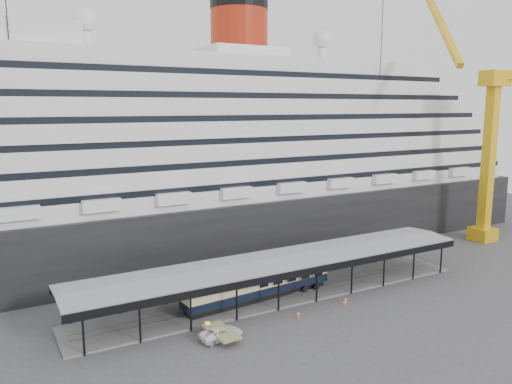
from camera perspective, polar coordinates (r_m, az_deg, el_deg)
ground at (r=64.17m, az=5.27°, el=-13.12°), size 200.00×200.00×0.00m
cruise_ship at (r=87.57m, az=-6.52°, el=5.42°), size 130.00×30.00×43.90m
platform_canopy at (r=67.19m, az=2.85°, el=-9.85°), size 56.00×9.18×5.30m
crane_yellow at (r=100.27m, az=24.66°, el=6.06°), size 23.83×18.78×47.60m
port_truck at (r=56.23m, az=-4.01°, el=-15.80°), size 4.99×2.61×1.34m
pullman_carriage at (r=65.49m, az=0.31°, el=-10.19°), size 21.55×4.62×21.00m
traffic_cone_left at (r=61.49m, az=4.85°, el=-13.76°), size 0.53×0.53×0.82m
traffic_cone_mid at (r=65.72m, az=10.03°, el=-12.35°), size 0.36×0.36×0.67m
traffic_cone_right at (r=66.47m, az=10.20°, el=-12.04°), size 0.43×0.43×0.79m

